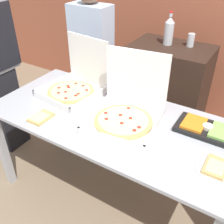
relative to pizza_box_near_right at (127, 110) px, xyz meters
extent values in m
plane|color=#847056|center=(-0.10, -0.03, -0.91)|extent=(16.00, 16.00, 0.00)
cube|color=#A8AAB2|center=(-0.10, -0.03, -0.09)|extent=(1.86, 0.86, 0.02)
cube|color=#A8AAB2|center=(-0.98, -0.41, -0.51)|extent=(0.06, 0.06, 0.80)
cube|color=#A8AAB2|center=(-0.98, 0.35, -0.51)|extent=(0.06, 0.06, 0.80)
cube|color=white|center=(0.01, -0.06, -0.07)|extent=(0.53, 0.53, 0.02)
cube|color=white|center=(0.04, -0.28, -0.04)|extent=(0.47, 0.08, 0.04)
cube|color=white|center=(-0.22, -0.09, -0.04)|extent=(0.08, 0.47, 0.04)
cube|color=white|center=(0.23, -0.03, -0.04)|extent=(0.08, 0.47, 0.04)
cube|color=white|center=(-0.02, 0.18, 0.16)|extent=(0.47, 0.08, 0.44)
cylinder|color=tan|center=(0.01, -0.06, -0.05)|extent=(0.41, 0.41, 0.02)
cylinder|color=beige|center=(0.01, -0.06, -0.04)|extent=(0.35, 0.35, 0.00)
cylinder|color=#B22D23|center=(0.14, -0.08, -0.04)|extent=(0.03, 0.03, 0.00)
cylinder|color=#B22D23|center=(0.04, -0.02, -0.04)|extent=(0.03, 0.03, 0.00)
cylinder|color=#B22D23|center=(-0.03, 0.09, -0.04)|extent=(0.03, 0.03, 0.00)
cylinder|color=#B22D23|center=(-0.04, -0.02, -0.04)|extent=(0.03, 0.03, 0.00)
cylinder|color=#B22D23|center=(-0.14, -0.06, -0.04)|extent=(0.03, 0.03, 0.00)
cylinder|color=#B22D23|center=(-0.10, -0.12, -0.04)|extent=(0.03, 0.03, 0.00)
cylinder|color=#B22D23|center=(0.02, -0.11, -0.04)|extent=(0.03, 0.03, 0.00)
cylinder|color=#B22D23|center=(0.13, -0.13, -0.04)|extent=(0.03, 0.03, 0.00)
cube|color=white|center=(-0.57, 0.08, -0.07)|extent=(0.49, 0.49, 0.02)
cube|color=white|center=(-0.60, -0.13, -0.04)|extent=(0.44, 0.07, 0.04)
cube|color=white|center=(-0.78, 0.10, -0.04)|extent=(0.07, 0.44, 0.04)
cube|color=white|center=(-0.36, 0.05, -0.04)|extent=(0.07, 0.44, 0.04)
cube|color=white|center=(-0.55, 0.30, 0.15)|extent=(0.44, 0.07, 0.42)
cylinder|color=tan|center=(-0.57, 0.08, -0.05)|extent=(0.39, 0.39, 0.02)
cylinder|color=beige|center=(-0.57, 0.08, -0.04)|extent=(0.33, 0.33, 0.00)
cylinder|color=#B22D23|center=(-0.48, 0.06, -0.04)|extent=(0.03, 0.03, 0.00)
cylinder|color=#B22D23|center=(-0.46, 0.15, -0.04)|extent=(0.03, 0.03, 0.00)
cylinder|color=#B22D23|center=(-0.53, 0.19, -0.04)|extent=(0.03, 0.03, 0.00)
cylinder|color=#B22D23|center=(-0.61, 0.19, -0.04)|extent=(0.03, 0.03, 0.00)
cylinder|color=#B22D23|center=(-0.64, 0.12, -0.04)|extent=(0.03, 0.03, 0.00)
cylinder|color=#B22D23|center=(-0.62, 0.10, -0.04)|extent=(0.03, 0.03, 0.00)
cylinder|color=#B22D23|center=(-0.68, 0.06, -0.04)|extent=(0.03, 0.03, 0.00)
cylinder|color=#B22D23|center=(-0.63, -0.01, -0.04)|extent=(0.03, 0.03, 0.00)
cylinder|color=#B22D23|center=(-0.59, 0.03, -0.04)|extent=(0.03, 0.03, 0.00)
cylinder|color=#B22D23|center=(-0.52, -0.05, -0.04)|extent=(0.03, 0.03, 0.00)
cylinder|color=#B22D23|center=(-0.48, 0.03, -0.04)|extent=(0.03, 0.03, 0.00)
cylinder|color=white|center=(0.67, -0.16, -0.08)|extent=(0.23, 0.23, 0.01)
cube|color=tan|center=(0.67, -0.16, -0.07)|extent=(0.12, 0.17, 0.02)
cube|color=beige|center=(0.67, -0.17, -0.05)|extent=(0.09, 0.12, 0.01)
cylinder|color=white|center=(-0.53, -0.32, -0.08)|extent=(0.21, 0.21, 0.01)
cube|color=tan|center=(-0.53, -0.32, -0.07)|extent=(0.12, 0.17, 0.02)
cube|color=beige|center=(-0.53, -0.33, -0.05)|extent=(0.09, 0.12, 0.01)
cube|color=black|center=(0.53, 0.16, -0.07)|extent=(0.41, 0.23, 0.03)
cube|color=orange|center=(0.44, 0.16, -0.04)|extent=(0.14, 0.19, 0.02)
cube|color=#8CC65B|center=(0.62, 0.16, -0.04)|extent=(0.14, 0.19, 0.02)
cylinder|color=white|center=(0.53, 0.16, -0.04)|extent=(0.07, 0.07, 0.02)
cube|color=black|center=(-0.06, 1.00, -0.38)|extent=(0.78, 0.52, 1.06)
cylinder|color=#B7BCC1|center=(-0.12, 1.03, 0.26)|extent=(0.09, 0.09, 0.21)
cone|color=#B7BCC1|center=(-0.12, 1.03, 0.39)|extent=(0.09, 0.09, 0.05)
cylinder|color=#B7BCC1|center=(-0.12, 1.03, 0.43)|extent=(0.03, 0.03, 0.04)
cylinder|color=red|center=(-0.12, 1.03, 0.45)|extent=(0.04, 0.04, 0.01)
cylinder|color=silver|center=(0.08, 1.09, 0.21)|extent=(0.07, 0.07, 0.12)
cylinder|color=silver|center=(0.08, 1.09, 0.27)|extent=(0.06, 0.06, 0.00)
cube|color=black|center=(-0.77, 0.66, -0.52)|extent=(0.28, 0.20, 0.78)
cube|color=silver|center=(-0.77, 0.66, 0.19)|extent=(0.40, 0.22, 0.65)
cube|color=black|center=(-1.40, -0.01, -0.47)|extent=(0.20, 0.28, 0.88)
camera|label=1|loc=(0.72, -1.37, 1.02)|focal=42.00mm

